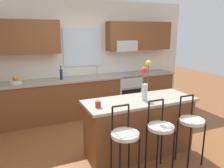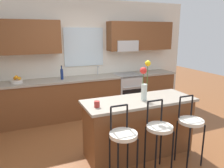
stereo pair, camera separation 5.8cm
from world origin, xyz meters
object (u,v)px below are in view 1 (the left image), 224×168
Objects in this scene: oven_range at (126,92)px; bar_stool_near at (125,138)px; kitchen_island at (139,126)px; mug_ceramic at (98,104)px; bottle_olive_oil at (61,74)px; bar_stool_middle at (160,130)px; flower_vase at (145,81)px; fruit_bowl_oranges at (16,81)px; bar_stool_far at (191,124)px.

bar_stool_near reaches higher than oven_range.
kitchen_island is 19.91× the size of mug_ceramic.
oven_range is 2.96× the size of bottle_olive_oil.
oven_range is 0.88× the size of bar_stool_near.
bar_stool_middle is at bearing -106.84° from oven_range.
flower_vase is (0.04, -0.06, 0.76)m from kitchen_island.
bar_stool_near is 3.35× the size of bottle_olive_oil.
bar_stool_middle is 1.67× the size of flower_vase.
fruit_bowl_oranges is (-1.78, 1.98, 0.51)m from kitchen_island.
mug_ceramic is at bearing 159.43° from bar_stool_far.
flower_vase is 2.75m from fruit_bowl_oranges.
bar_stool_far is at bearing -20.57° from mug_ceramic.
oven_range is 2.62m from bar_stool_middle.
flower_vase is at bearing 39.89° from bar_stool_near.
bar_stool_far is at bearing -60.99° from bottle_olive_oil.
bottle_olive_oil is at bearing 96.83° from bar_stool_near.
bar_stool_middle and bar_stool_far have the same top height.
oven_range is at bearing 68.74° from kitchen_island.
bar_stool_near and bar_stool_far have the same top height.
bar_stool_middle is at bearing -33.30° from mug_ceramic.
flower_vase is 0.82m from mug_ceramic.
flower_vase is (-0.51, 0.49, 0.59)m from bar_stool_far.
bar_stool_near is 1.67× the size of flower_vase.
bar_stool_near is 2.84m from fruit_bowl_oranges.
fruit_bowl_oranges is 0.77× the size of bottle_olive_oil.
bottle_olive_oil reaches higher than fruit_bowl_oranges.
kitchen_island is at bearing 122.75° from flower_vase.
bar_stool_near and bar_stool_middle have the same top height.
bar_stool_near is at bearing -83.17° from bottle_olive_oil.
bar_stool_near is (-1.31, -2.51, 0.18)m from oven_range.
fruit_bowl_oranges is (-2.54, 0.03, 0.51)m from oven_range.
fruit_bowl_oranges is at bearing 131.83° from flower_vase.
bar_stool_far is at bearing -94.75° from oven_range.
bar_stool_near is at bearing 180.00° from bar_stool_middle.
mug_ceramic is 2.31m from fruit_bowl_oranges.
fruit_bowl_oranges is (-2.33, 2.53, 0.33)m from bar_stool_far.
fruit_bowl_oranges reaches higher than bar_stool_far.
bottle_olive_oil is at bearing -0.19° from fruit_bowl_oranges.
bar_stool_far is 11.58× the size of mug_ceramic.
bar_stool_far is (-0.21, -2.51, 0.18)m from oven_range.
bar_stool_near is 0.61m from mug_ceramic.
oven_range is 3.83× the size of fruit_bowl_oranges.
bottle_olive_oil is at bearing 93.36° from mug_ceramic.
bar_stool_middle is at bearing -71.37° from bottle_olive_oil.
fruit_bowl_oranges is (-1.05, 2.05, 0.00)m from mug_ceramic.
oven_range is at bearing -0.63° from fruit_bowl_oranges.
fruit_bowl_oranges reaches higher than bar_stool_middle.
oven_range is 2.09m from kitchen_island.
kitchen_island is 0.80m from bar_stool_far.
kitchen_island is 5.76× the size of bottle_olive_oil.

